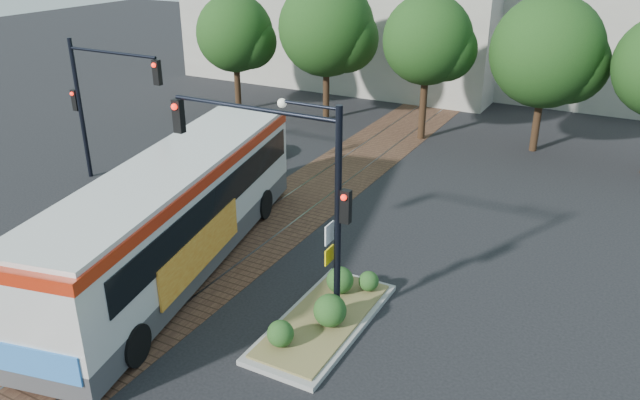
% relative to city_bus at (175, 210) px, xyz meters
% --- Properties ---
extents(ground, '(120.00, 120.00, 0.00)m').
position_rel_city_bus_xyz_m(ground, '(0.84, 0.29, -1.98)').
color(ground, black).
rests_on(ground, ground).
extents(trackbed, '(3.60, 40.00, 0.02)m').
position_rel_city_bus_xyz_m(trackbed, '(0.84, 4.29, -1.98)').
color(trackbed, brown).
rests_on(trackbed, ground).
extents(tree_row, '(26.40, 5.60, 7.67)m').
position_rel_city_bus_xyz_m(tree_row, '(2.06, 16.71, 2.87)').
color(tree_row, '#382314').
rests_on(tree_row, ground).
extents(warehouses, '(40.00, 13.00, 8.00)m').
position_rel_city_bus_xyz_m(warehouses, '(0.32, 29.04, 1.83)').
color(warehouses, '#ADA899').
rests_on(warehouses, ground).
extents(city_bus, '(5.52, 13.57, 3.56)m').
position_rel_city_bus_xyz_m(city_bus, '(0.00, 0.00, 0.00)').
color(city_bus, '#424244').
rests_on(city_bus, ground).
extents(traffic_island, '(2.20, 5.20, 1.13)m').
position_rel_city_bus_xyz_m(traffic_island, '(5.67, -0.61, -1.65)').
color(traffic_island, gray).
rests_on(traffic_island, ground).
extents(signal_pole_main, '(5.49, 0.46, 6.00)m').
position_rel_city_bus_xyz_m(signal_pole_main, '(4.71, -0.52, 2.17)').
color(signal_pole_main, black).
rests_on(signal_pole_main, ground).
extents(signal_pole_left, '(4.99, 0.34, 6.00)m').
position_rel_city_bus_xyz_m(signal_pole_left, '(-7.52, 4.29, 1.88)').
color(signal_pole_left, black).
rests_on(signal_pole_left, ground).
extents(officer, '(0.76, 0.73, 1.75)m').
position_rel_city_bus_xyz_m(officer, '(-4.92, 5.01, -1.11)').
color(officer, black).
rests_on(officer, ground).
extents(parked_car, '(5.00, 3.11, 1.35)m').
position_rel_city_bus_xyz_m(parked_car, '(-4.65, 9.67, -1.31)').
color(parked_car, black).
rests_on(parked_car, ground).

